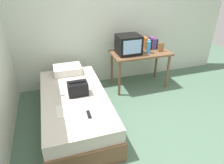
% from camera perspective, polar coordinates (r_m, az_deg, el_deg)
% --- Properties ---
extents(ground_plane, '(8.00, 8.00, 0.00)m').
position_cam_1_polar(ground_plane, '(3.18, 10.91, -15.13)').
color(ground_plane, '#4C6B56').
extents(wall_back, '(5.20, 0.10, 2.60)m').
position_cam_1_polar(wall_back, '(4.23, -0.28, 16.94)').
color(wall_back, silver).
rests_on(wall_back, ground).
extents(bed, '(1.00, 2.00, 0.51)m').
position_cam_1_polar(bed, '(3.32, -10.26, -7.31)').
color(bed, brown).
rests_on(bed, ground).
extents(desk, '(1.16, 0.60, 0.76)m').
position_cam_1_polar(desk, '(4.13, 7.91, 7.07)').
color(desk, brown).
rests_on(desk, ground).
extents(tv, '(0.44, 0.39, 0.36)m').
position_cam_1_polar(tv, '(3.93, 4.64, 10.43)').
color(tv, black).
rests_on(tv, desk).
extents(water_bottle, '(0.07, 0.07, 0.23)m').
position_cam_1_polar(water_bottle, '(4.02, 10.20, 9.55)').
color(water_bottle, '#3399DB').
rests_on(water_bottle, desk).
extents(book_row, '(0.27, 0.17, 0.25)m').
position_cam_1_polar(book_row, '(4.28, 10.64, 10.58)').
color(book_row, '#CC7233').
rests_on(book_row, desk).
extents(picture_frame, '(0.11, 0.02, 0.17)m').
position_cam_1_polar(picture_frame, '(4.17, 13.56, 9.45)').
color(picture_frame, olive).
rests_on(picture_frame, desk).
extents(pillow, '(0.49, 0.35, 0.14)m').
position_cam_1_polar(pillow, '(3.82, -12.33, 3.37)').
color(pillow, silver).
rests_on(pillow, bed).
extents(handbag, '(0.30, 0.20, 0.22)m').
position_cam_1_polar(handbag, '(3.12, -9.54, -1.82)').
color(handbag, black).
rests_on(handbag, bed).
extents(magazine, '(0.21, 0.29, 0.01)m').
position_cam_1_polar(magazine, '(2.85, -13.24, -7.90)').
color(magazine, white).
rests_on(magazine, bed).
extents(remote_dark, '(0.04, 0.16, 0.02)m').
position_cam_1_polar(remote_dark, '(2.73, -6.51, -8.99)').
color(remote_dark, black).
rests_on(remote_dark, bed).
extents(remote_silver, '(0.04, 0.14, 0.02)m').
position_cam_1_polar(remote_silver, '(3.24, -13.74, -2.99)').
color(remote_silver, '#B7B7BC').
rests_on(remote_silver, bed).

